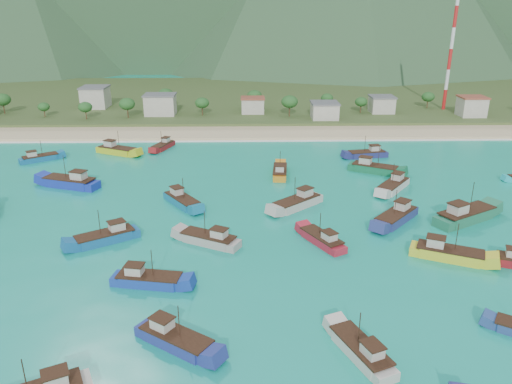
{
  "coord_description": "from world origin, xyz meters",
  "views": [
    {
      "loc": [
        -3.66,
        -75.54,
        38.27
      ],
      "look_at": [
        -1.67,
        18.0,
        3.0
      ],
      "focal_mm": 35.0,
      "sensor_mm": 36.0,
      "label": 1
    }
  ],
  "objects_px": {
    "boat_5": "(106,238)",
    "boat_31": "(448,254)",
    "boat_16": "(71,183)",
    "boat_21": "(117,151)",
    "radio_tower": "(451,49)",
    "boat_30": "(393,186)",
    "boat_1": "(298,203)",
    "boat_13": "(465,216)",
    "boat_14": "(209,240)",
    "boat_8": "(163,146)",
    "boat_32": "(280,172)",
    "boat_25": "(148,280)",
    "boat_11": "(40,158)",
    "boat_23": "(367,154)",
    "boat_3": "(374,169)",
    "boat_9": "(362,352)",
    "boat_4": "(396,217)",
    "boat_19": "(322,240)",
    "boat_10": "(175,340)",
    "boat_7": "(182,201)"
  },
  "relations": [
    {
      "from": "boat_23",
      "to": "boat_30",
      "type": "height_order",
      "value": "boat_30"
    },
    {
      "from": "boat_8",
      "to": "boat_32",
      "type": "bearing_deg",
      "value": 161.89
    },
    {
      "from": "boat_8",
      "to": "boat_32",
      "type": "height_order",
      "value": "boat_32"
    },
    {
      "from": "boat_5",
      "to": "boat_31",
      "type": "distance_m",
      "value": 56.84
    },
    {
      "from": "boat_25",
      "to": "boat_9",
      "type": "bearing_deg",
      "value": 68.99
    },
    {
      "from": "radio_tower",
      "to": "boat_16",
      "type": "bearing_deg",
      "value": -145.42
    },
    {
      "from": "boat_1",
      "to": "boat_16",
      "type": "xyz_separation_m",
      "value": [
        -49.49,
        12.91,
        0.14
      ]
    },
    {
      "from": "boat_7",
      "to": "boat_14",
      "type": "xyz_separation_m",
      "value": [
        6.8,
        -17.91,
        -0.01
      ]
    },
    {
      "from": "boat_19",
      "to": "boat_32",
      "type": "bearing_deg",
      "value": 68.47
    },
    {
      "from": "boat_21",
      "to": "boat_30",
      "type": "distance_m",
      "value": 73.87
    },
    {
      "from": "boat_11",
      "to": "boat_32",
      "type": "xyz_separation_m",
      "value": [
        61.87,
        -13.03,
        0.08
      ]
    },
    {
      "from": "boat_14",
      "to": "boat_32",
      "type": "relative_size",
      "value": 1.02
    },
    {
      "from": "boat_8",
      "to": "boat_14",
      "type": "height_order",
      "value": "boat_14"
    },
    {
      "from": "boat_14",
      "to": "boat_31",
      "type": "distance_m",
      "value": 39.07
    },
    {
      "from": "boat_7",
      "to": "boat_10",
      "type": "bearing_deg",
      "value": 61.08
    },
    {
      "from": "radio_tower",
      "to": "boat_14",
      "type": "distance_m",
      "value": 135.56
    },
    {
      "from": "boat_7",
      "to": "boat_13",
      "type": "xyz_separation_m",
      "value": [
        54.23,
        -9.48,
        0.3
      ]
    },
    {
      "from": "boat_5",
      "to": "boat_8",
      "type": "xyz_separation_m",
      "value": [
        0.68,
        59.26,
        -0.15
      ]
    },
    {
      "from": "boat_4",
      "to": "boat_31",
      "type": "height_order",
      "value": "boat_4"
    },
    {
      "from": "radio_tower",
      "to": "boat_31",
      "type": "height_order",
      "value": "radio_tower"
    },
    {
      "from": "boat_25",
      "to": "boat_31",
      "type": "height_order",
      "value": "boat_31"
    },
    {
      "from": "boat_5",
      "to": "boat_31",
      "type": "relative_size",
      "value": 0.94
    },
    {
      "from": "boat_5",
      "to": "boat_19",
      "type": "distance_m",
      "value": 37.02
    },
    {
      "from": "boat_8",
      "to": "boat_16",
      "type": "height_order",
      "value": "boat_16"
    },
    {
      "from": "radio_tower",
      "to": "boat_9",
      "type": "height_order",
      "value": "radio_tower"
    },
    {
      "from": "boat_13",
      "to": "boat_19",
      "type": "bearing_deg",
      "value": -102.61
    },
    {
      "from": "boat_13",
      "to": "boat_21",
      "type": "xyz_separation_m",
      "value": [
        -76.33,
        46.97,
        -0.2
      ]
    },
    {
      "from": "boat_11",
      "to": "boat_23",
      "type": "bearing_deg",
      "value": 56.49
    },
    {
      "from": "boat_4",
      "to": "boat_31",
      "type": "xyz_separation_m",
      "value": [
        4.14,
        -14.76,
        -0.04
      ]
    },
    {
      "from": "boat_1",
      "to": "boat_13",
      "type": "relative_size",
      "value": 0.8
    },
    {
      "from": "boat_3",
      "to": "boat_23",
      "type": "bearing_deg",
      "value": -157.38
    },
    {
      "from": "boat_16",
      "to": "boat_21",
      "type": "relative_size",
      "value": 1.12
    },
    {
      "from": "boat_8",
      "to": "boat_11",
      "type": "height_order",
      "value": "boat_11"
    },
    {
      "from": "boat_23",
      "to": "boat_9",
      "type": "bearing_deg",
      "value": 156.26
    },
    {
      "from": "boat_3",
      "to": "boat_8",
      "type": "bearing_deg",
      "value": -83.81
    },
    {
      "from": "boat_9",
      "to": "boat_19",
      "type": "xyz_separation_m",
      "value": [
        -0.3,
        29.18,
        -0.02
      ]
    },
    {
      "from": "boat_7",
      "to": "boat_11",
      "type": "distance_m",
      "value": 51.31
    },
    {
      "from": "boat_25",
      "to": "boat_31",
      "type": "bearing_deg",
      "value": 108.27
    },
    {
      "from": "boat_14",
      "to": "boat_25",
      "type": "relative_size",
      "value": 1.01
    },
    {
      "from": "boat_13",
      "to": "boat_14",
      "type": "relative_size",
      "value": 1.26
    },
    {
      "from": "boat_16",
      "to": "boat_23",
      "type": "height_order",
      "value": "boat_16"
    },
    {
      "from": "radio_tower",
      "to": "boat_32",
      "type": "xyz_separation_m",
      "value": [
        -65.79,
        -70.76,
        -22.63
      ]
    },
    {
      "from": "boat_4",
      "to": "boat_23",
      "type": "bearing_deg",
      "value": -53.47
    },
    {
      "from": "boat_1",
      "to": "boat_31",
      "type": "xyz_separation_m",
      "value": [
        21.95,
        -22.27,
        -0.03
      ]
    },
    {
      "from": "boat_3",
      "to": "boat_10",
      "type": "distance_m",
      "value": 75.99
    },
    {
      "from": "boat_14",
      "to": "boat_21",
      "type": "xyz_separation_m",
      "value": [
        -28.9,
        55.4,
        0.11
      ]
    },
    {
      "from": "boat_4",
      "to": "boat_11",
      "type": "relative_size",
      "value": 1.15
    },
    {
      "from": "boat_10",
      "to": "boat_25",
      "type": "bearing_deg",
      "value": -122.96
    },
    {
      "from": "boat_32",
      "to": "boat_30",
      "type": "bearing_deg",
      "value": -18.24
    },
    {
      "from": "boat_25",
      "to": "boat_8",
      "type": "bearing_deg",
      "value": -163.14
    }
  ]
}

